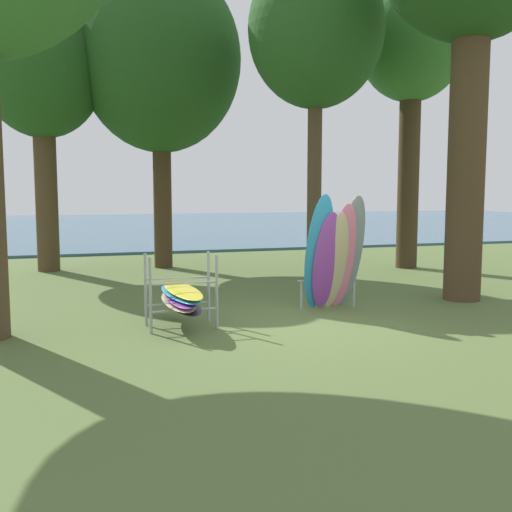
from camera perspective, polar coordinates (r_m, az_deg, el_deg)
ground_plane at (r=10.44m, az=4.86°, el=-6.59°), size 80.00×80.00×0.00m
lake_water at (r=40.19m, az=-11.94°, el=2.85°), size 80.00×36.00×0.10m
tree_mid_behind at (r=18.55m, az=-19.61°, el=16.08°), size 3.40×3.40×7.69m
tree_far_left_back at (r=16.28m, az=5.69°, el=20.41°), size 3.44×3.44×8.35m
tree_far_right_back at (r=18.68m, az=-9.05°, el=17.84°), size 4.72×4.72×8.86m
tree_deep_back at (r=19.04m, az=14.54°, el=18.77°), size 3.20×3.20×8.57m
leaning_board_pile at (r=11.64m, az=7.41°, el=-0.12°), size 1.25×0.90×2.26m
board_storage_rack at (r=10.27m, az=-7.13°, el=-3.86°), size 1.15×2.13×1.25m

